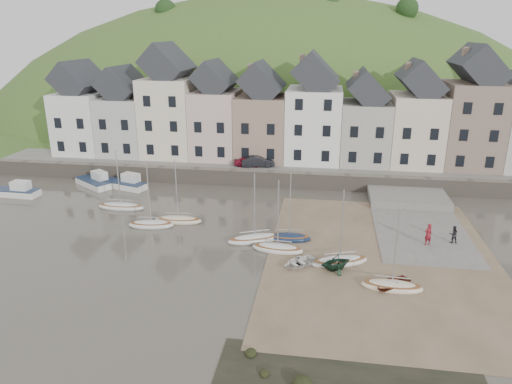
% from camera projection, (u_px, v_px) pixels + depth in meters
% --- Properties ---
extents(ground, '(160.00, 160.00, 0.00)m').
position_uv_depth(ground, '(245.00, 249.00, 39.15)').
color(ground, '#464237').
rests_on(ground, ground).
extents(quay_land, '(90.00, 30.00, 1.50)m').
position_uv_depth(quay_land, '(283.00, 150.00, 68.84)').
color(quay_land, '#416227').
rests_on(quay_land, ground).
extents(quay_street, '(70.00, 7.00, 0.10)m').
position_uv_depth(quay_street, '(274.00, 165.00, 57.83)').
color(quay_street, slate).
rests_on(quay_street, quay_land).
extents(seawall, '(70.00, 1.20, 1.80)m').
position_uv_depth(seawall, '(270.00, 179.00, 54.76)').
color(seawall, slate).
rests_on(seawall, ground).
extents(beach, '(18.00, 26.00, 0.06)m').
position_uv_depth(beach, '(381.00, 258.00, 37.57)').
color(beach, brown).
rests_on(beach, ground).
extents(slipway, '(8.00, 18.00, 0.12)m').
position_uv_depth(slipway, '(417.00, 222.00, 44.48)').
color(slipway, slate).
rests_on(slipway, ground).
extents(hillside, '(134.40, 84.00, 84.00)m').
position_uv_depth(hillside, '(271.00, 203.00, 101.81)').
color(hillside, '#416227').
rests_on(hillside, ground).
extents(townhouse_terrace, '(61.05, 8.00, 13.93)m').
position_uv_depth(townhouse_terrace, '(292.00, 114.00, 58.98)').
color(townhouse_terrace, silver).
rests_on(townhouse_terrace, quay_land).
extents(sailboat_0, '(4.87, 1.51, 6.32)m').
position_uv_depth(sailboat_0, '(121.00, 206.00, 48.01)').
color(sailboat_0, silver).
rests_on(sailboat_0, ground).
extents(sailboat_1, '(4.34, 1.98, 6.32)m').
position_uv_depth(sailboat_1, '(151.00, 224.00, 43.56)').
color(sailboat_1, silver).
rests_on(sailboat_1, ground).
extents(sailboat_2, '(4.58, 1.70, 6.32)m').
position_uv_depth(sailboat_2, '(178.00, 220.00, 44.58)').
color(sailboat_2, beige).
rests_on(sailboat_2, ground).
extents(sailboat_3, '(4.96, 3.32, 6.32)m').
position_uv_depth(sailboat_3, '(255.00, 239.00, 40.56)').
color(sailboat_3, silver).
rests_on(sailboat_3, ground).
extents(sailboat_4, '(4.39, 1.92, 6.32)m').
position_uv_depth(sailboat_4, '(278.00, 248.00, 38.75)').
color(sailboat_4, silver).
rests_on(sailboat_4, ground).
extents(sailboat_5, '(3.77, 1.69, 6.32)m').
position_uv_depth(sailboat_5, '(289.00, 237.00, 40.79)').
color(sailboat_5, '#162644').
rests_on(sailboat_5, ground).
extents(sailboat_6, '(4.82, 3.00, 6.32)m').
position_uv_depth(sailboat_6, '(340.00, 261.00, 36.61)').
color(sailboat_6, silver).
rests_on(sailboat_6, ground).
extents(sailboat_7, '(4.34, 1.74, 6.32)m').
position_uv_depth(sailboat_7, '(392.00, 286.00, 33.04)').
color(sailboat_7, beige).
rests_on(sailboat_7, ground).
extents(motorboat_0, '(5.34, 4.41, 1.70)m').
position_uv_depth(motorboat_0, '(95.00, 181.00, 54.96)').
color(motorboat_0, silver).
rests_on(motorboat_0, ground).
extents(motorboat_1, '(5.39, 1.93, 1.70)m').
position_uv_depth(motorboat_1, '(16.00, 191.00, 51.67)').
color(motorboat_1, silver).
rests_on(motorboat_1, ground).
extents(motorboat_2, '(5.77, 3.29, 1.70)m').
position_uv_depth(motorboat_2, '(126.00, 183.00, 54.28)').
color(motorboat_2, silver).
rests_on(motorboat_2, ground).
extents(rowboat_white, '(3.58, 3.49, 0.61)m').
position_uv_depth(rowboat_white, '(299.00, 262.00, 36.22)').
color(rowboat_white, white).
rests_on(rowboat_white, beach).
extents(rowboat_green, '(3.16, 3.03, 1.28)m').
position_uv_depth(rowboat_green, '(336.00, 262.00, 35.50)').
color(rowboat_green, '#163121').
rests_on(rowboat_green, beach).
extents(rowboat_red, '(3.59, 3.50, 0.61)m').
position_uv_depth(rowboat_red, '(392.00, 284.00, 33.12)').
color(rowboat_red, maroon).
rests_on(rowboat_red, beach).
extents(person_red, '(0.82, 0.71, 1.89)m').
position_uv_depth(person_red, '(428.00, 234.00, 39.43)').
color(person_red, maroon).
rests_on(person_red, slipway).
extents(person_dark, '(0.80, 0.65, 1.53)m').
position_uv_depth(person_dark, '(453.00, 234.00, 39.88)').
color(person_dark, black).
rests_on(person_dark, slipway).
extents(car_left, '(3.35, 1.58, 1.11)m').
position_uv_depth(car_left, '(248.00, 162.00, 57.13)').
color(car_left, maroon).
rests_on(car_left, quay_street).
extents(car_right, '(4.15, 2.14, 1.30)m').
position_uv_depth(car_right, '(258.00, 161.00, 56.92)').
color(car_right, black).
rests_on(car_right, quay_street).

